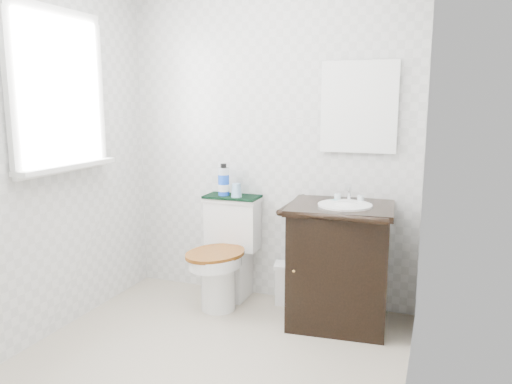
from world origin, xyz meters
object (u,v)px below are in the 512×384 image
Objects in this scene: toilet at (226,258)px; cup at (236,190)px; vanity at (340,261)px; mouthwash_bottle at (224,181)px; trash_bin at (289,283)px.

cup is (0.05, 0.08, 0.50)m from toilet.
vanity is at bearing -4.37° from toilet.
toilet is 0.51m from cup.
toilet is 0.84× the size of vanity.
cup is at bearing -12.55° from mouthwash_bottle.
mouthwash_bottle is at bearing 169.38° from vanity.
cup is at bearing 57.99° from toilet.
toilet is 0.57m from mouthwash_bottle.
trash_bin is at bearing 7.03° from cup.
toilet is at bearing -59.59° from mouthwash_bottle.
mouthwash_bottle is 2.39× the size of cup.
trash_bin is at bearing 16.25° from toilet.
trash_bin is at bearing 154.37° from vanity.
vanity reaches higher than trash_bin.
vanity is at bearing -10.62° from mouthwash_bottle.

